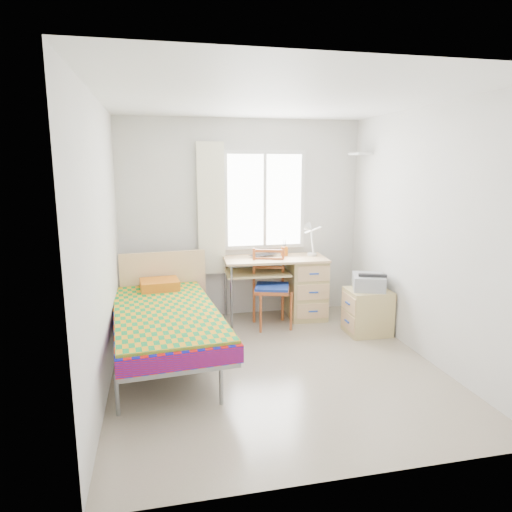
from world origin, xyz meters
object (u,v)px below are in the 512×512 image
Objects in this scene: cabinet at (367,312)px; printer at (369,282)px; desk at (301,285)px; bed at (166,316)px; chair at (272,283)px.

printer reaches higher than cabinet.
desk is at bearing 150.80° from printer.
bed is 2.32× the size of chair.
desk is at bearing 129.43° from cabinet.
desk is 2.61× the size of printer.
desk is 0.98m from cabinet.
cabinet is (2.39, 0.23, -0.19)m from bed.
bed is 2.04m from desk.
bed is at bearing -173.32° from cabinet.
printer is (0.62, -0.72, 0.19)m from desk.
desk is at bearing 23.73° from bed.
chair is at bearing 154.59° from cabinet.
printer is at bearing 66.52° from cabinet.
printer is at bearing 1.19° from bed.
bed is 1.53m from chair.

